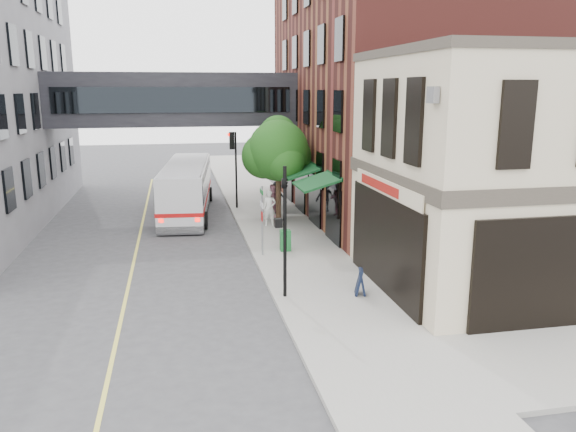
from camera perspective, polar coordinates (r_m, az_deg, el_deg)
name	(u,v)px	position (r m, az deg, el deg)	size (l,w,h in m)	color
ground	(285,324)	(17.65, -0.33, -10.96)	(120.00, 120.00, 0.00)	#38383A
sidewalk_main	(272,219)	(31.09, -1.67, -0.27)	(4.00, 60.00, 0.15)	gray
corner_building	(520,172)	(21.75, 22.50, 4.17)	(10.19, 8.12, 8.45)	beige
brick_building	(405,91)	(33.51, 11.84, 12.34)	(13.76, 18.00, 14.00)	#57201B
skyway_bridge	(174,99)	(33.86, -11.47, 11.53)	(14.00, 3.18, 3.00)	black
traffic_signal_near	(284,216)	(18.65, -0.41, 0.01)	(0.44, 0.22, 4.60)	black
traffic_signal_far	(233,155)	(33.24, -5.57, 6.24)	(0.53, 0.28, 4.50)	black
street_sign_pole	(262,214)	(23.69, -2.66, 0.17)	(0.08, 0.75, 3.00)	gray
street_tree	(277,151)	(29.72, -1.09, 6.63)	(3.80, 3.20, 5.60)	#382619
lane_marking	(137,246)	(26.88, -15.07, -2.97)	(0.12, 40.00, 0.01)	#D8CC4C
bus	(187,186)	(32.96, -10.24, 3.00)	(3.42, 10.85, 2.87)	silver
pedestrian_a	(270,208)	(29.06, -1.89, 0.81)	(0.67, 0.44, 1.84)	silver
pedestrian_b	(274,201)	(30.64, -1.45, 1.49)	(0.92, 0.72, 1.90)	#CC849D
pedestrian_c	(277,198)	(31.86, -1.13, 1.87)	(1.18, 0.68, 1.83)	black
newspaper_box	(285,240)	(24.64, -0.27, -2.49)	(0.46, 0.41, 0.92)	#155F27
sandwich_board	(360,282)	(19.64, 7.37, -6.65)	(0.33, 0.51, 0.91)	black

